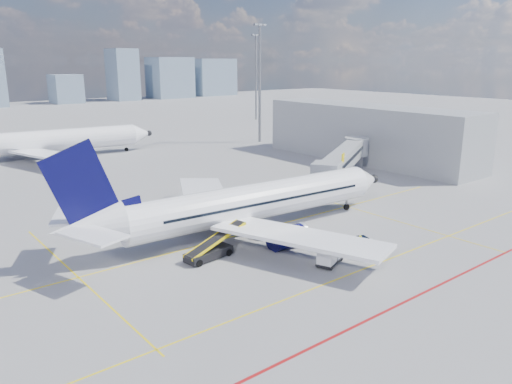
# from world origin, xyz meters

# --- Properties ---
(ground) EXTENTS (420.00, 420.00, 0.00)m
(ground) POSITION_xyz_m (0.00, 0.00, 0.00)
(ground) COLOR gray
(ground) RESTS_ON ground
(apron_markings) EXTENTS (90.00, 35.12, 0.01)m
(apron_markings) POSITION_xyz_m (-0.58, -3.91, 0.01)
(apron_markings) COLOR yellow
(apron_markings) RESTS_ON ground
(jet_bridge) EXTENTS (23.55, 15.78, 6.30)m
(jet_bridge) POSITION_xyz_m (23.51, 16.91, 3.74)
(jet_bridge) COLOR gray
(jet_bridge) RESTS_ON ground
(terminal_block) EXTENTS (10.00, 42.00, 10.00)m
(terminal_block) POSITION_xyz_m (39.95, 26.00, 5.00)
(terminal_block) COLOR gray
(terminal_block) RESTS_ON ground
(floodlight_mast_ne) EXTENTS (3.20, 0.61, 25.45)m
(floodlight_mast_ne) POSITION_xyz_m (38.00, 55.00, 13.59)
(floodlight_mast_ne) COLOR slate
(floodlight_mast_ne) RESTS_ON ground
(floodlight_mast_far) EXTENTS (3.20, 0.61, 25.45)m
(floodlight_mast_far) POSITION_xyz_m (65.00, 90.00, 13.59)
(floodlight_mast_far) COLOR slate
(floodlight_mast_far) RESTS_ON ground
(main_aircraft) EXTENTS (40.03, 34.85, 11.68)m
(main_aircraft) POSITION_xyz_m (-2.26, 8.06, 3.22)
(main_aircraft) COLOR white
(main_aircraft) RESTS_ON ground
(second_aircraft) EXTENTS (42.20, 36.67, 12.36)m
(second_aircraft) POSITION_xyz_m (-6.58, 64.58, 3.22)
(second_aircraft) COLOR white
(second_aircraft) RESTS_ON ground
(baggage_tug) EXTENTS (2.22, 1.75, 1.37)m
(baggage_tug) POSITION_xyz_m (3.97, -3.05, 0.65)
(baggage_tug) COLOR white
(baggage_tug) RESTS_ON ground
(cargo_dolly) EXTENTS (3.60, 2.56, 1.81)m
(cargo_dolly) POSITION_xyz_m (-1.19, -3.34, 0.99)
(cargo_dolly) COLOR black
(cargo_dolly) RESTS_ON ground
(belt_loader) EXTENTS (6.85, 2.34, 2.75)m
(belt_loader) POSITION_xyz_m (-8.92, 4.55, 0.71)
(belt_loader) COLOR black
(belt_loader) RESTS_ON ground
(ramp_worker) EXTENTS (0.48, 0.62, 1.50)m
(ramp_worker) POSITION_xyz_m (3.62, -2.77, 0.75)
(ramp_worker) COLOR yellow
(ramp_worker) RESTS_ON ground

